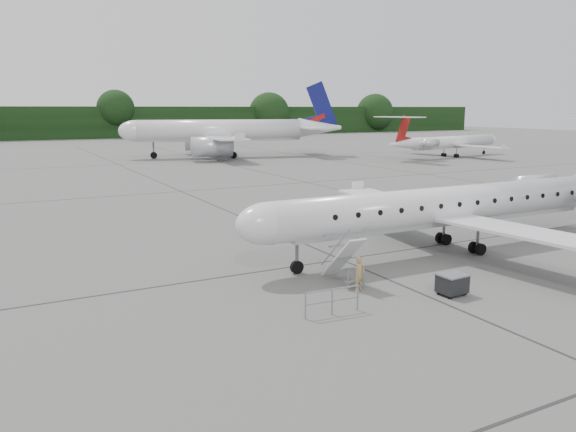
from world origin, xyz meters
TOP-DOWN VIEW (x-y plane):
  - ground at (0.00, 0.00)m, footprint 320.00×320.00m
  - treeline at (0.00, 130.00)m, footprint 260.00×4.00m
  - main_regional_jet at (2.24, 2.13)m, footprint 27.48×19.90m
  - airstair at (-5.83, 0.03)m, footprint 0.87×2.27m
  - passenger at (-5.84, -1.25)m, footprint 0.63×0.50m
  - safety_railing at (-8.36, -3.08)m, footprint 2.20×0.25m
  - baggage_cart at (-2.75, -3.48)m, footprint 1.14×0.94m
  - bg_narrowbody at (12.83, 62.84)m, footprint 37.10×30.44m
  - bg_regional_right at (45.80, 46.44)m, footprint 27.67×22.05m

SIDE VIEW (x-z plane):
  - ground at x=0.00m, z-range 0.00..0.00m
  - baggage_cart at x=-2.75m, z-range 0.00..0.95m
  - safety_railing at x=-8.36m, z-range 0.00..1.00m
  - passenger at x=-5.84m, z-range 0.00..1.50m
  - airstair at x=-5.83m, z-range 0.00..2.20m
  - bg_regional_right at x=45.80m, z-range 0.00..6.53m
  - main_regional_jet at x=2.24m, z-range 0.00..7.01m
  - treeline at x=0.00m, z-range 0.00..8.00m
  - bg_narrowbody at x=12.83m, z-range 0.00..11.65m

